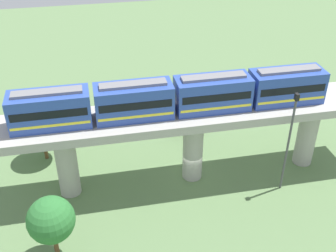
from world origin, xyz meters
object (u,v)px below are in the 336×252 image
(tree_near_viaduct, at_px, (41,124))
(tree_mid_lot, at_px, (31,115))
(parked_car_black, at_px, (181,124))
(tree_far_corner, at_px, (51,220))
(parked_car_orange, at_px, (94,124))
(train, at_px, (174,97))
(signal_post, at_px, (289,139))

(tree_near_viaduct, height_order, tree_mid_lot, tree_near_viaduct)
(parked_car_black, height_order, tree_far_corner, tree_far_corner)
(parked_car_orange, bearing_deg, tree_far_corner, 159.80)
(train, xyz_separation_m, parked_car_orange, (10.28, 7.02, -8.24))
(tree_near_viaduct, bearing_deg, tree_far_corner, -174.41)
(tree_near_viaduct, height_order, tree_far_corner, tree_near_viaduct)
(parked_car_black, xyz_separation_m, signal_post, (-11.65, -6.91, 4.81))
(train, xyz_separation_m, tree_far_corner, (-7.53, 10.86, -5.07))
(parked_car_orange, relative_size, tree_mid_lot, 1.03)
(tree_far_corner, distance_m, signal_post, 20.98)
(parked_car_black, height_order, parked_car_orange, same)
(tree_near_viaduct, bearing_deg, parked_car_orange, -49.37)
(train, xyz_separation_m, tree_mid_lot, (9.95, 13.52, -6.01))
(parked_car_orange, relative_size, tree_far_corner, 0.77)
(parked_car_orange, distance_m, tree_near_viaduct, 7.59)
(train, xyz_separation_m, signal_post, (-3.40, -9.64, -3.44))
(parked_car_black, xyz_separation_m, parked_car_orange, (2.03, 9.76, 0.00))
(parked_car_black, xyz_separation_m, tree_mid_lot, (1.70, 16.26, 2.23))
(parked_car_orange, bearing_deg, tree_near_viaduct, 122.58)
(tree_mid_lot, height_order, tree_far_corner, tree_far_corner)
(parked_car_orange, bearing_deg, tree_mid_lot, 84.90)
(signal_post, bearing_deg, tree_mid_lot, 60.05)
(tree_near_viaduct, bearing_deg, tree_mid_lot, 18.30)
(train, distance_m, parked_car_black, 11.98)
(train, relative_size, tree_mid_lot, 6.39)
(train, bearing_deg, tree_mid_lot, 53.67)
(train, distance_m, signal_post, 10.79)
(signal_post, bearing_deg, train, 70.57)
(parked_car_orange, distance_m, tree_far_corner, 18.49)
(parked_car_black, bearing_deg, tree_mid_lot, 90.36)
(train, xyz_separation_m, parked_car_black, (8.25, -2.73, -8.24))
(parked_car_black, distance_m, tree_far_corner, 21.07)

